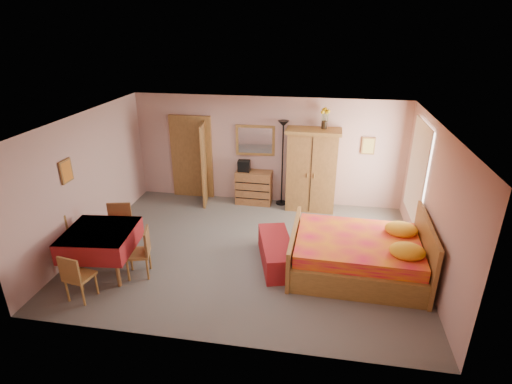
% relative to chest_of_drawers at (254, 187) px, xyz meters
% --- Properties ---
extents(floor, '(6.50, 6.50, 0.00)m').
position_rel_chest_of_drawers_xyz_m(floor, '(0.29, -2.28, -0.41)').
color(floor, slate).
rests_on(floor, ground).
extents(ceiling, '(6.50, 6.50, 0.00)m').
position_rel_chest_of_drawers_xyz_m(ceiling, '(0.29, -2.28, 2.19)').
color(ceiling, brown).
rests_on(ceiling, wall_back).
extents(wall_back, '(6.50, 0.10, 2.60)m').
position_rel_chest_of_drawers_xyz_m(wall_back, '(0.29, 0.22, 0.89)').
color(wall_back, tan).
rests_on(wall_back, floor).
extents(wall_front, '(6.50, 0.10, 2.60)m').
position_rel_chest_of_drawers_xyz_m(wall_front, '(0.29, -4.78, 0.89)').
color(wall_front, tan).
rests_on(wall_front, floor).
extents(wall_left, '(0.10, 5.00, 2.60)m').
position_rel_chest_of_drawers_xyz_m(wall_left, '(-2.96, -2.28, 0.89)').
color(wall_left, tan).
rests_on(wall_left, floor).
extents(wall_right, '(0.10, 5.00, 2.60)m').
position_rel_chest_of_drawers_xyz_m(wall_right, '(3.54, -2.28, 0.89)').
color(wall_right, tan).
rests_on(wall_right, floor).
extents(doorway, '(1.06, 0.12, 2.15)m').
position_rel_chest_of_drawers_xyz_m(doorway, '(-1.61, 0.19, 0.61)').
color(doorway, '#9E6B35').
rests_on(doorway, floor).
extents(window, '(0.08, 1.40, 1.95)m').
position_rel_chest_of_drawers_xyz_m(window, '(3.50, -1.08, 1.04)').
color(window, white).
rests_on(window, wall_right).
extents(picture_left, '(0.04, 0.32, 0.42)m').
position_rel_chest_of_drawers_xyz_m(picture_left, '(-2.93, -2.88, 1.29)').
color(picture_left, orange).
rests_on(picture_left, wall_left).
extents(picture_back, '(0.30, 0.04, 0.40)m').
position_rel_chest_of_drawers_xyz_m(picture_back, '(2.64, 0.19, 1.14)').
color(picture_back, '#D8BF59').
rests_on(picture_back, wall_back).
extents(chest_of_drawers, '(0.88, 0.45, 0.82)m').
position_rel_chest_of_drawers_xyz_m(chest_of_drawers, '(0.00, 0.00, 0.00)').
color(chest_of_drawers, brown).
rests_on(chest_of_drawers, floor).
extents(wall_mirror, '(0.95, 0.10, 0.75)m').
position_rel_chest_of_drawers_xyz_m(wall_mirror, '(0.00, 0.21, 1.14)').
color(wall_mirror, white).
rests_on(wall_mirror, wall_back).
extents(stereo, '(0.30, 0.22, 0.27)m').
position_rel_chest_of_drawers_xyz_m(stereo, '(-0.25, 0.01, 0.55)').
color(stereo, black).
rests_on(stereo, chest_of_drawers).
extents(floor_lamp, '(0.31, 0.31, 2.09)m').
position_rel_chest_of_drawers_xyz_m(floor_lamp, '(0.68, 0.06, 0.63)').
color(floor_lamp, black).
rests_on(floor_lamp, floor).
extents(wardrobe, '(1.26, 0.67, 1.95)m').
position_rel_chest_of_drawers_xyz_m(wardrobe, '(1.39, -0.08, 0.57)').
color(wardrobe, '#9B6934').
rests_on(wardrobe, floor).
extents(sunflower_vase, '(0.19, 0.19, 0.47)m').
position_rel_chest_of_drawers_xyz_m(sunflower_vase, '(1.61, 0.03, 1.78)').
color(sunflower_vase, gold).
rests_on(sunflower_vase, wardrobe).
extents(bed, '(2.41, 1.92, 1.09)m').
position_rel_chest_of_drawers_xyz_m(bed, '(2.32, -2.61, 0.13)').
color(bed, red).
rests_on(bed, floor).
extents(bench, '(0.88, 1.51, 0.47)m').
position_rel_chest_of_drawers_xyz_m(bench, '(0.88, -2.61, -0.17)').
color(bench, maroon).
rests_on(bench, floor).
extents(dining_table, '(1.26, 1.26, 0.84)m').
position_rel_chest_of_drawers_xyz_m(dining_table, '(-2.14, -3.39, 0.01)').
color(dining_table, maroon).
rests_on(dining_table, floor).
extents(chair_south, '(0.45, 0.45, 0.85)m').
position_rel_chest_of_drawers_xyz_m(chair_south, '(-2.12, -4.15, 0.01)').
color(chair_south, '#AE7C3B').
rests_on(chair_south, floor).
extents(chair_north, '(0.54, 0.54, 0.99)m').
position_rel_chest_of_drawers_xyz_m(chair_north, '(-2.14, -2.76, 0.08)').
color(chair_north, '#A66738').
rests_on(chair_north, floor).
extents(chair_west, '(0.55, 0.55, 0.93)m').
position_rel_chest_of_drawers_xyz_m(chair_west, '(-2.87, -3.37, 0.05)').
color(chair_west, olive).
rests_on(chair_west, floor).
extents(chair_east, '(0.51, 0.51, 0.90)m').
position_rel_chest_of_drawers_xyz_m(chair_east, '(-1.48, -3.38, 0.04)').
color(chair_east, '#A37137').
rests_on(chair_east, floor).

